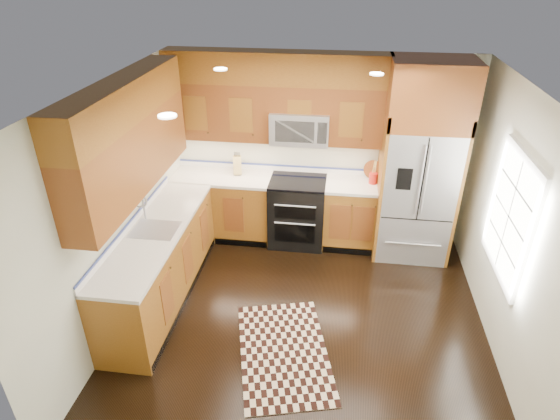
# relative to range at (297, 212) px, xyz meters

# --- Properties ---
(ground) EXTENTS (4.00, 4.00, 0.00)m
(ground) POSITION_rel_range_xyz_m (0.25, -1.67, -0.47)
(ground) COLOR black
(ground) RESTS_ON ground
(wall_back) EXTENTS (4.00, 0.02, 2.60)m
(wall_back) POSITION_rel_range_xyz_m (0.25, 0.33, 0.83)
(wall_back) COLOR silver
(wall_back) RESTS_ON ground
(wall_left) EXTENTS (0.02, 4.00, 2.60)m
(wall_left) POSITION_rel_range_xyz_m (-1.75, -1.67, 0.83)
(wall_left) COLOR silver
(wall_left) RESTS_ON ground
(wall_right) EXTENTS (0.02, 4.00, 2.60)m
(wall_right) POSITION_rel_range_xyz_m (2.25, -1.67, 0.83)
(wall_right) COLOR silver
(wall_right) RESTS_ON ground
(window) EXTENTS (0.04, 1.10, 1.30)m
(window) POSITION_rel_range_xyz_m (2.23, -1.47, 0.93)
(window) COLOR white
(window) RESTS_ON ground
(base_cabinets) EXTENTS (2.85, 3.00, 0.90)m
(base_cabinets) POSITION_rel_range_xyz_m (-0.98, -0.77, -0.02)
(base_cabinets) COLOR brown
(base_cabinets) RESTS_ON ground
(countertop) EXTENTS (2.86, 3.01, 0.04)m
(countertop) POSITION_rel_range_xyz_m (-0.84, -0.65, 0.45)
(countertop) COLOR silver
(countertop) RESTS_ON base_cabinets
(upper_cabinets) EXTENTS (2.85, 3.00, 1.15)m
(upper_cabinets) POSITION_rel_range_xyz_m (-0.90, -0.58, 1.56)
(upper_cabinets) COLOR brown
(upper_cabinets) RESTS_ON ground
(range) EXTENTS (0.76, 0.67, 0.95)m
(range) POSITION_rel_range_xyz_m (0.00, 0.00, 0.00)
(range) COLOR black
(range) RESTS_ON ground
(microwave) EXTENTS (0.76, 0.40, 0.42)m
(microwave) POSITION_rel_range_xyz_m (-0.00, 0.13, 1.19)
(microwave) COLOR #B2B2B7
(microwave) RESTS_ON ground
(refrigerator) EXTENTS (0.98, 0.75, 2.60)m
(refrigerator) POSITION_rel_range_xyz_m (1.55, -0.04, 0.83)
(refrigerator) COLOR #B2B2B7
(refrigerator) RESTS_ON ground
(sink_faucet) EXTENTS (0.54, 0.44, 0.37)m
(sink_faucet) POSITION_rel_range_xyz_m (-1.48, -1.44, 0.52)
(sink_faucet) COLOR #B2B2B7
(sink_faucet) RESTS_ON countertop
(rug) EXTENTS (1.23, 1.66, 0.01)m
(rug) POSITION_rel_range_xyz_m (0.10, -2.18, -0.46)
(rug) COLOR black
(rug) RESTS_ON ground
(knife_block) EXTENTS (0.14, 0.18, 0.31)m
(knife_block) POSITION_rel_range_xyz_m (-0.87, 0.16, 0.60)
(knife_block) COLOR tan
(knife_block) RESTS_ON countertop
(utensil_crock) EXTENTS (0.13, 0.13, 0.32)m
(utensil_crock) POSITION_rel_range_xyz_m (1.00, 0.08, 0.58)
(utensil_crock) COLOR red
(utensil_crock) RESTS_ON countertop
(cutting_board) EXTENTS (0.30, 0.30, 0.02)m
(cutting_board) POSITION_rel_range_xyz_m (1.00, 0.25, 0.48)
(cutting_board) COLOR brown
(cutting_board) RESTS_ON countertop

